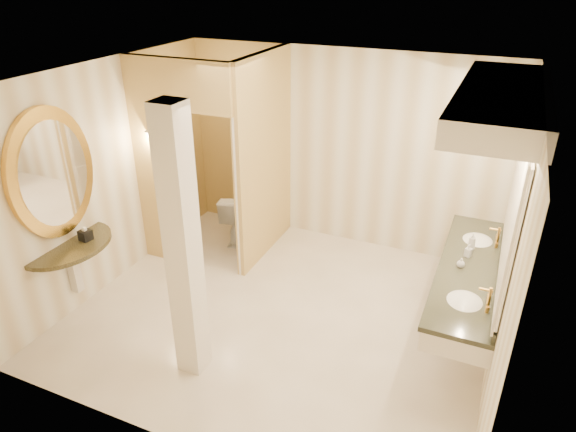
# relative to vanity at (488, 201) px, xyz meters

# --- Properties ---
(floor) EXTENTS (4.50, 4.50, 0.00)m
(floor) POSITION_rel_vanity_xyz_m (-1.98, -0.40, -1.63)
(floor) COLOR white
(floor) RESTS_ON ground
(ceiling) EXTENTS (4.50, 4.50, 0.00)m
(ceiling) POSITION_rel_vanity_xyz_m (-1.98, -0.40, 1.07)
(ceiling) COLOR silver
(ceiling) RESTS_ON wall_back
(wall_back) EXTENTS (4.50, 0.02, 2.70)m
(wall_back) POSITION_rel_vanity_xyz_m (-1.98, 1.60, -0.28)
(wall_back) COLOR white
(wall_back) RESTS_ON floor
(wall_front) EXTENTS (4.50, 0.02, 2.70)m
(wall_front) POSITION_rel_vanity_xyz_m (-1.98, -2.40, -0.28)
(wall_front) COLOR white
(wall_front) RESTS_ON floor
(wall_left) EXTENTS (0.02, 4.00, 2.70)m
(wall_left) POSITION_rel_vanity_xyz_m (-4.23, -0.40, -0.28)
(wall_left) COLOR white
(wall_left) RESTS_ON floor
(wall_right) EXTENTS (0.02, 4.00, 2.70)m
(wall_right) POSITION_rel_vanity_xyz_m (0.27, -0.40, -0.28)
(wall_right) COLOR white
(wall_right) RESTS_ON floor
(toilet_closet) EXTENTS (1.50, 1.55, 2.70)m
(toilet_closet) POSITION_rel_vanity_xyz_m (-3.10, 0.57, -0.24)
(toilet_closet) COLOR #D3B76E
(toilet_closet) RESTS_ON floor
(wall_sconce) EXTENTS (0.14, 0.14, 0.42)m
(wall_sconce) POSITION_rel_vanity_xyz_m (-3.90, 0.03, 0.10)
(wall_sconce) COLOR #C38F3E
(wall_sconce) RESTS_ON toilet_closet
(vanity) EXTENTS (0.75, 2.50, 2.09)m
(vanity) POSITION_rel_vanity_xyz_m (0.00, 0.00, 0.00)
(vanity) COLOR white
(vanity) RESTS_ON floor
(console_shelf) EXTENTS (1.09, 1.09, 1.99)m
(console_shelf) POSITION_rel_vanity_xyz_m (-4.19, -1.27, -0.28)
(console_shelf) COLOR black
(console_shelf) RESTS_ON floor
(pillar) EXTENTS (0.25, 0.25, 2.70)m
(pillar) POSITION_rel_vanity_xyz_m (-2.43, -1.54, -0.28)
(pillar) COLOR white
(pillar) RESTS_ON floor
(tissue_box) EXTENTS (0.13, 0.13, 0.12)m
(tissue_box) POSITION_rel_vanity_xyz_m (-4.04, -1.12, -0.69)
(tissue_box) COLOR black
(tissue_box) RESTS_ON console_shelf
(toilet) EXTENTS (0.57, 0.80, 0.74)m
(toilet) POSITION_rel_vanity_xyz_m (-3.26, 0.96, -1.26)
(toilet) COLOR white
(toilet) RESTS_ON floor
(soap_bottle_a) EXTENTS (0.08, 0.08, 0.14)m
(soap_bottle_a) POSITION_rel_vanity_xyz_m (-0.09, 0.21, -0.68)
(soap_bottle_a) COLOR beige
(soap_bottle_a) RESTS_ON vanity
(soap_bottle_b) EXTENTS (0.10, 0.10, 0.10)m
(soap_bottle_b) POSITION_rel_vanity_xyz_m (-0.14, -0.04, -0.70)
(soap_bottle_b) COLOR silver
(soap_bottle_b) RESTS_ON vanity
(soap_bottle_c) EXTENTS (0.09, 0.09, 0.20)m
(soap_bottle_c) POSITION_rel_vanity_xyz_m (-0.08, 0.37, -0.65)
(soap_bottle_c) COLOR #C6B28C
(soap_bottle_c) RESTS_ON vanity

